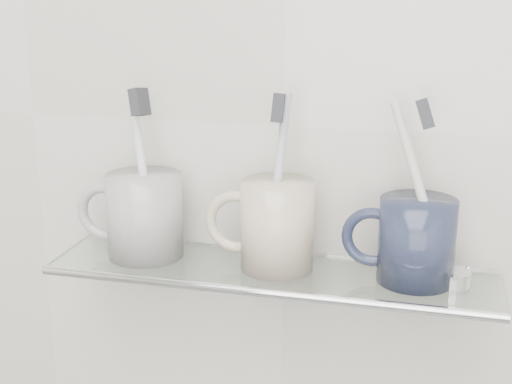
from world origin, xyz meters
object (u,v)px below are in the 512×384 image
(shelf_glass, at_px, (271,272))
(mug_center, at_px, (277,225))
(mug_left, at_px, (145,215))
(mug_right, at_px, (417,241))

(shelf_glass, height_order, mug_center, mug_center)
(mug_center, bearing_deg, shelf_glass, -143.58)
(mug_left, xyz_separation_m, mug_right, (0.31, 0.00, -0.00))
(shelf_glass, relative_size, mug_right, 5.49)
(mug_left, bearing_deg, mug_right, -2.41)
(shelf_glass, height_order, mug_right, mug_right)
(mug_center, relative_size, mug_right, 1.10)
(shelf_glass, bearing_deg, mug_left, 178.11)
(shelf_glass, bearing_deg, mug_center, 41.43)
(mug_left, relative_size, mug_center, 0.97)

